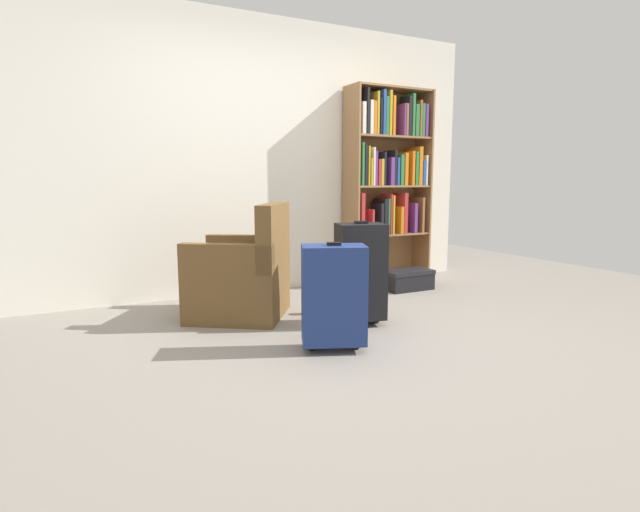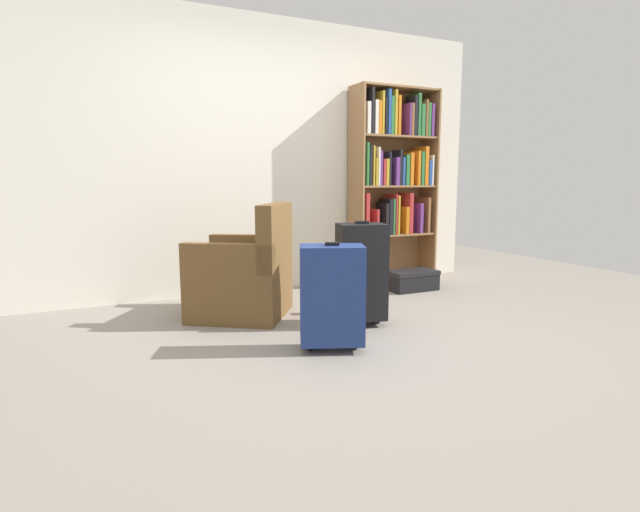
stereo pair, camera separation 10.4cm
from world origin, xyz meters
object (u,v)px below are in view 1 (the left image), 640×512
object	(u,v)px
armchair	(243,277)
storage_box	(408,279)
suitcase_navy_blue	(334,295)
suitcase_black	(360,271)
mug	(309,308)
bookshelf	(388,173)

from	to	relation	value
armchair	storage_box	world-z (taller)	armchair
suitcase_navy_blue	suitcase_black	xyz separation A→B (m)	(0.46, 0.42, 0.04)
storage_box	suitcase_black	world-z (taller)	suitcase_black
mug	suitcase_black	bearing A→B (deg)	-63.51
bookshelf	armchair	bearing A→B (deg)	-160.11
bookshelf	suitcase_navy_blue	size ratio (longest dim) A/B	2.89
armchair	bookshelf	bearing A→B (deg)	19.89
mug	suitcase_navy_blue	size ratio (longest dim) A/B	0.17
bookshelf	armchair	distance (m)	2.11
suitcase_navy_blue	bookshelf	bearing A→B (deg)	47.18
suitcase_navy_blue	storage_box	bearing A→B (deg)	39.19
armchair	storage_box	distance (m)	1.79
storage_box	suitcase_navy_blue	xyz separation A→B (m)	(-1.52, -1.24, 0.26)
mug	suitcase_black	distance (m)	0.60
storage_box	suitcase_black	distance (m)	1.37
mug	storage_box	bearing A→B (deg)	16.83
bookshelf	mug	world-z (taller)	bookshelf
bookshelf	suitcase_black	xyz separation A→B (m)	(-1.11, -1.27, -0.75)
storage_box	suitcase_navy_blue	size ratio (longest dim) A/B	0.70
suitcase_navy_blue	mug	bearing A→B (deg)	74.15
bookshelf	suitcase_black	size ratio (longest dim) A/B	2.58
armchair	suitcase_black	distance (m)	0.94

